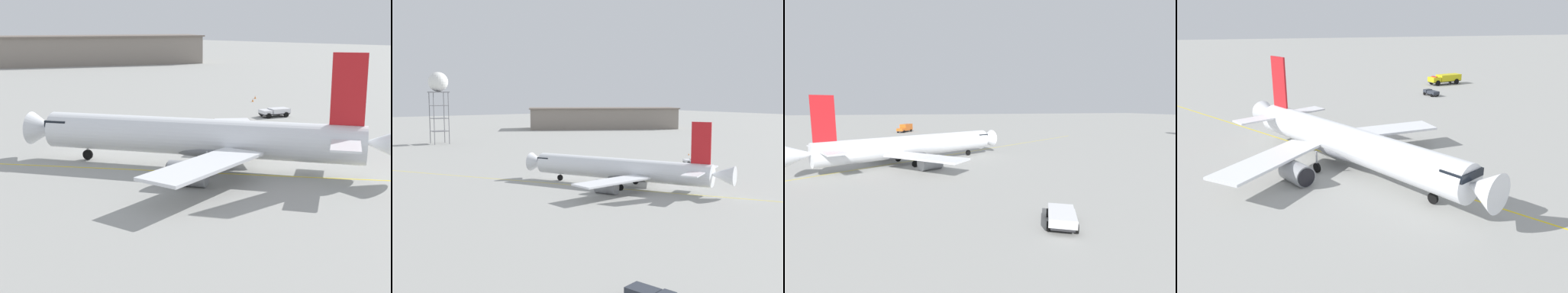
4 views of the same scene
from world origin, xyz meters
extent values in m
plane|color=#9E9E99|center=(0.00, 0.00, 0.00)|extent=(600.00, 600.00, 0.00)
cylinder|color=white|center=(3.30, 3.26, 3.17)|extent=(30.81, 18.32, 3.77)
cone|color=white|center=(18.90, 11.29, 3.17)|extent=(4.31, 4.56, 3.59)
cone|color=white|center=(-12.58, -4.90, 3.47)|extent=(5.02, 4.68, 3.21)
cube|color=black|center=(16.95, 10.29, 4.02)|extent=(3.60, 3.95, 0.70)
ellipsoid|color=gray|center=(1.84, 2.52, 2.13)|extent=(12.02, 8.41, 2.08)
cube|color=red|center=(-9.50, -3.32, 8.44)|extent=(2.96, 1.68, 6.78)
cube|color=white|center=(-11.16, -0.10, 3.92)|extent=(4.93, 6.29, 0.20)
cube|color=white|center=(-7.84, -6.54, 3.92)|extent=(4.93, 6.29, 0.20)
cube|color=white|center=(-3.01, 9.69, 2.51)|extent=(5.71, 13.83, 0.28)
cube|color=white|center=(4.86, -5.61, 2.51)|extent=(12.75, 12.12, 0.28)
cylinder|color=gray|center=(-0.30, 8.82, 1.09)|extent=(4.25, 3.71, 2.33)
cylinder|color=black|center=(1.33, 9.66, 1.09)|extent=(1.04, 1.83, 1.98)
cylinder|color=gray|center=(5.73, -2.90, 1.09)|extent=(4.25, 3.71, 2.33)
cylinder|color=black|center=(7.36, -2.05, 1.09)|extent=(1.04, 1.83, 1.98)
cylinder|color=#9EA0A5|center=(14.35, 8.95, 1.53)|extent=(0.20, 0.20, 1.96)
cylinder|color=black|center=(14.35, 8.95, 0.55)|extent=(1.12, 0.77, 1.10)
cylinder|color=#9EA0A5|center=(0.34, 5.44, 1.53)|extent=(0.20, 0.20, 1.96)
cylinder|color=black|center=(0.34, 5.44, 0.55)|extent=(1.12, 0.77, 1.10)
cylinder|color=#9EA0A5|center=(3.35, -0.41, 1.53)|extent=(0.20, 0.20, 1.96)
cylinder|color=black|center=(3.35, -0.41, 0.55)|extent=(1.12, 0.77, 1.10)
cube|color=#232326|center=(15.31, -27.93, 0.50)|extent=(3.76, 4.97, 0.20)
cube|color=white|center=(16.02, -26.49, 0.88)|extent=(2.64, 2.24, 0.55)
cube|color=black|center=(16.29, -25.96, 0.96)|extent=(1.74, 0.91, 0.31)
cube|color=white|center=(14.96, -28.64, 0.95)|extent=(3.37, 3.71, 0.70)
cylinder|color=black|center=(15.01, -25.98, 0.40)|extent=(0.61, 0.84, 0.80)
cylinder|color=black|center=(17.04, -26.99, 0.40)|extent=(0.61, 0.84, 0.80)
cylinder|color=black|center=(13.65, -28.74, 0.40)|extent=(0.61, 0.84, 0.80)
cylinder|color=black|center=(15.68, -29.75, 0.40)|extent=(0.61, 0.84, 0.80)
cube|color=#232326|center=(0.58, 67.04, 0.60)|extent=(5.78, 8.41, 0.20)
cube|color=orange|center=(-0.80, 64.40, 1.20)|extent=(3.35, 3.30, 1.00)
cube|color=black|center=(-1.31, 63.42, 1.35)|extent=(1.92, 1.06, 0.56)
cube|color=orange|center=(1.18, 68.19, 1.90)|extent=(4.91, 6.29, 2.40)
cylinder|color=black|center=(0.34, 63.86, 0.50)|extent=(0.71, 1.02, 1.00)
cylinder|color=black|center=(-1.90, 65.03, 0.50)|extent=(0.71, 1.02, 1.00)
cylinder|color=black|center=(2.94, 68.83, 0.50)|extent=(0.71, 1.02, 1.00)
cylinder|color=black|center=(0.70, 70.00, 0.50)|extent=(0.71, 1.02, 1.00)
cube|color=yellow|center=(2.98, 5.54, 0.00)|extent=(105.70, 68.21, 0.01)
camera|label=1|loc=(-33.71, 44.70, 14.61)|focal=51.44mm
camera|label=2|loc=(-63.25, 55.17, 16.26)|focal=44.39mm
camera|label=3|loc=(2.79, -49.58, 10.32)|focal=26.56mm
camera|label=4|loc=(45.87, -5.90, 16.81)|focal=36.82mm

